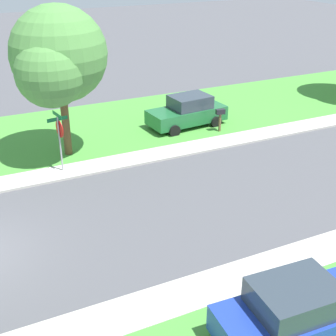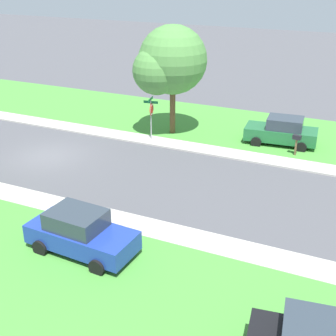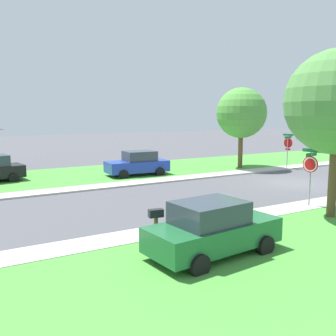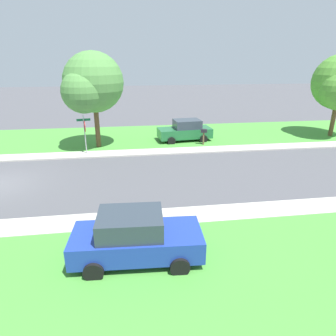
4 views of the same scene
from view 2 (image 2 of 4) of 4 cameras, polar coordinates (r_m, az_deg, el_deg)
name	(u,v)px [view 2 (image 2 of 4)]	position (r m, az deg, el deg)	size (l,w,h in m)	color
ground_plane	(48,156)	(27.77, -14.58, 1.42)	(120.00, 120.00, 0.00)	#4C4C51
sidewalk_east	(217,245)	(18.75, 6.09, -9.42)	(1.40, 56.00, 0.10)	#B7B2A8
lawn_east	(168,321)	(15.28, 0.02, -18.43)	(8.00, 56.00, 0.08)	#479338
sidewalk_west	(271,160)	(26.84, 12.65, 0.93)	(1.40, 56.00, 0.10)	#B7B2A8
lawn_west	(288,135)	(31.16, 14.60, 4.01)	(8.00, 56.00, 0.08)	#479338
stop_sign_far_corner	(151,112)	(28.69, -2.08, 6.96)	(0.91, 0.91, 2.77)	#9E9EA3
car_green_driveway_right	(282,131)	(29.14, 13.90, 4.43)	(2.33, 4.45, 1.76)	#1E6033
car_blue_near_corner	(81,233)	(18.17, -10.77, -7.86)	(2.22, 4.39, 1.76)	#1E389E
tree_across_left	(169,63)	(29.06, 0.09, 12.90)	(4.59, 4.27, 6.97)	brown
mailbox	(297,140)	(27.50, 15.63, 3.35)	(0.31, 0.51, 1.31)	brown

